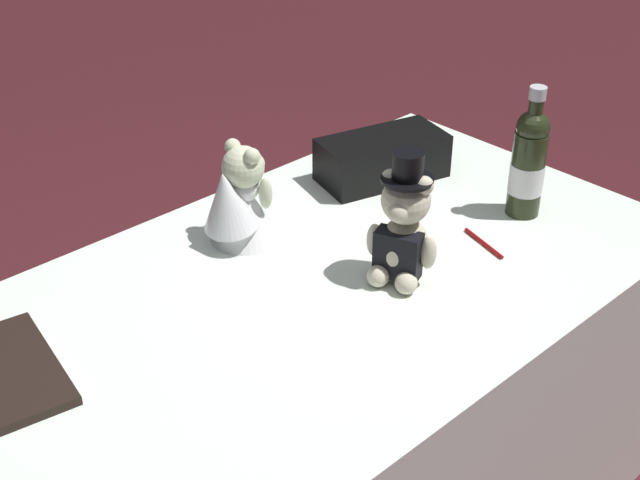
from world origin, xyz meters
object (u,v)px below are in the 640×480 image
object	(u,v)px
gift_case_black	(382,158)
teddy_bear_bride	(240,200)
teddy_bear_groom	(403,229)
signing_pen	(482,242)
champagne_bottle	(528,162)

from	to	relation	value
gift_case_black	teddy_bear_bride	bearing A→B (deg)	179.03
teddy_bear_groom	signing_pen	xyz separation A→B (m)	(0.23, -0.04, -0.11)
champagne_bottle	gift_case_black	size ratio (longest dim) A/B	0.91
champagne_bottle	gift_case_black	xyz separation A→B (m)	(-0.11, 0.35, -0.08)
teddy_bear_groom	signing_pen	bearing A→B (deg)	-9.15
champagne_bottle	teddy_bear_groom	bearing A→B (deg)	178.19
teddy_bear_bride	signing_pen	world-z (taller)	teddy_bear_bride
teddy_bear_bride	champagne_bottle	world-z (taller)	champagne_bottle
teddy_bear_bride	champagne_bottle	xyz separation A→B (m)	(0.56, -0.36, 0.03)
teddy_bear_bride	signing_pen	xyz separation A→B (m)	(0.38, -0.38, -0.10)
signing_pen	gift_case_black	xyz separation A→B (m)	(0.07, 0.37, 0.05)
teddy_bear_groom	gift_case_black	distance (m)	0.46
teddy_bear_bride	gift_case_black	size ratio (longest dim) A/B	0.67
teddy_bear_groom	champagne_bottle	world-z (taller)	champagne_bottle
signing_pen	gift_case_black	distance (m)	0.38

